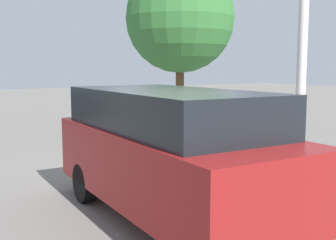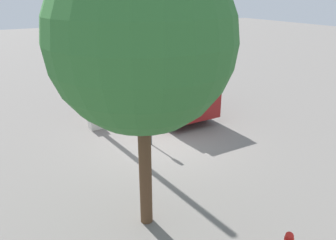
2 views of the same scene
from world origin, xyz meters
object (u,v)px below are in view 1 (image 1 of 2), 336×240
Objects in this scene: parking_meter_near at (188,121)px; parked_van at (170,149)px; street_tree at (180,18)px; fire_hydrant at (106,123)px; lamp_post at (301,70)px; parking_meter_far at (89,103)px.

parked_van reaches higher than parking_meter_near.
street_tree is 4.47m from fire_hydrant.
parked_van is at bearing -85.26° from lamp_post.
fire_hydrant is (1.49, 0.09, -0.58)m from parking_meter_far.
street_tree reaches higher than fire_hydrant.
lamp_post is at bearing 16.02° from parking_meter_near.
fire_hydrant is at bearing -7.47° from parking_meter_far.
fire_hydrant is (-2.42, -1.54, -3.42)m from street_tree.
parking_meter_near is 4.66m from street_tree.
lamp_post reaches higher than parking_meter_near.
lamp_post is (2.24, 1.13, 1.18)m from parking_meter_near.
lamp_post reaches higher than street_tree.
lamp_post is at bearing 6.10° from fire_hydrant.
parking_meter_near reaches higher than parking_meter_far.
lamp_post is at bearing -5.09° from parking_meter_far.
street_tree is (3.91, 1.63, 2.84)m from parking_meter_far.
fire_hydrant is at bearing -147.49° from street_tree.
fire_hydrant is at bearing 164.52° from parked_van.
parking_meter_far is at bearing -176.72° from fire_hydrant.
parking_meter_far is 0.28× the size of parked_van.
parking_meter_near is 7.24m from parking_meter_far.
lamp_post is 5.81m from street_tree.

